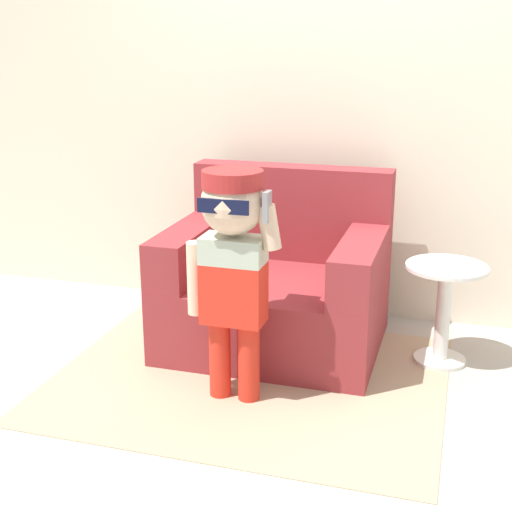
{
  "coord_description": "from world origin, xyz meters",
  "views": [
    {
      "loc": [
        0.72,
        -3.41,
        1.6
      ],
      "look_at": [
        -0.21,
        -0.31,
        0.59
      ],
      "focal_mm": 50.0,
      "sensor_mm": 36.0,
      "label": 1
    }
  ],
  "objects": [
    {
      "name": "person_child",
      "position": [
        -0.22,
        -0.61,
        0.71
      ],
      "size": [
        0.43,
        0.32,
        1.06
      ],
      "color": "red",
      "rests_on": "ground_plane"
    },
    {
      "name": "wall_back",
      "position": [
        0.0,
        0.62,
        1.3
      ],
      "size": [
        10.0,
        0.05,
        2.6
      ],
      "color": "beige",
      "rests_on": "ground_plane"
    },
    {
      "name": "ground_plane",
      "position": [
        0.0,
        0.0,
        0.0
      ],
      "size": [
        10.0,
        10.0,
        0.0
      ],
      "primitive_type": "plane",
      "color": "#ADA89E"
    },
    {
      "name": "armchair",
      "position": [
        -0.2,
        0.05,
        0.32
      ],
      "size": [
        1.11,
        0.9,
        0.91
      ],
      "color": "maroon",
      "rests_on": "ground_plane"
    },
    {
      "name": "rug",
      "position": [
        -0.21,
        -0.42,
        0.0
      ],
      "size": [
        1.86,
        1.49,
        0.01
      ],
      "color": "tan",
      "rests_on": "ground_plane"
    },
    {
      "name": "side_table",
      "position": [
        0.67,
        0.05,
        0.31
      ],
      "size": [
        0.4,
        0.4,
        0.52
      ],
      "color": "white",
      "rests_on": "ground_plane"
    }
  ]
}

